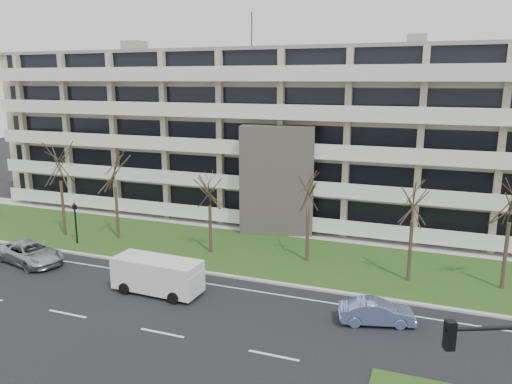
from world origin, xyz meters
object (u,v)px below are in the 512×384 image
at_px(silver_pickup, 30,253).
at_px(pedestrian_signal, 75,218).
at_px(blue_sedan, 377,312).
at_px(white_van, 158,273).

bearing_deg(silver_pickup, pedestrian_signal, 12.54).
distance_m(silver_pickup, blue_sedan, 23.93).
relative_size(blue_sedan, white_van, 0.71).
bearing_deg(white_van, pedestrian_signal, 154.57).
xyz_separation_m(silver_pickup, pedestrian_signal, (0.15, 4.60, 1.35)).
distance_m(silver_pickup, white_van, 11.15).
bearing_deg(pedestrian_signal, white_van, -2.75).
bearing_deg(pedestrian_signal, blue_sedan, 12.82).
distance_m(blue_sedan, pedestrian_signal, 24.35).
height_order(white_van, pedestrian_signal, pedestrian_signal).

